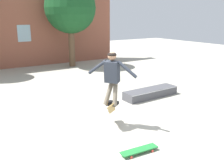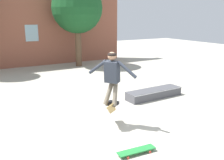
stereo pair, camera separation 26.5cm
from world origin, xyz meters
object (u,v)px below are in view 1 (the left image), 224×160
at_px(tree_right, 70,8).
at_px(skater, 112,74).
at_px(skate_ledge, 151,93).
at_px(skateboard_resting, 139,150).
at_px(skateboard_flipping, 111,109).

bearing_deg(tree_right, skater, -106.76).
height_order(skate_ledge, skateboard_resting, skate_ledge).
xyz_separation_m(skater, skateboard_flipping, (0.01, 0.05, -0.92)).
distance_m(tree_right, skater, 8.48).
xyz_separation_m(tree_right, skateboard_resting, (-2.61, -9.33, -3.10)).
bearing_deg(skate_ledge, skater, -153.21).
bearing_deg(tree_right, skateboard_resting, -105.61).
xyz_separation_m(skater, skateboard_resting, (-0.22, -1.40, -1.31)).
bearing_deg(skate_ledge, tree_right, 89.01).
height_order(skateboard_flipping, skateboard_resting, skateboard_flipping).
relative_size(tree_right, skate_ledge, 2.18).
bearing_deg(skateboard_resting, skateboard_flipping, -94.47).
relative_size(tree_right, skater, 3.38).
distance_m(tree_right, skate_ledge, 7.27).
height_order(skater, skateboard_resting, skater).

